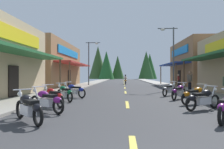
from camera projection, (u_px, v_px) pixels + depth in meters
ground at (125, 86)px, 27.18m from camera, size 9.03×81.18×0.10m
sidewalk_left at (83, 85)px, 27.51m from camera, size 2.67×81.18×0.12m
sidewalk_right at (167, 85)px, 26.86m from camera, size 2.67×81.18×0.12m
centerline_dashes at (124, 84)px, 31.12m from camera, size 0.16×55.74×0.01m
storefront_left_far at (37, 65)px, 25.48m from camera, size 10.29×12.72×5.60m
storefront_right_far at (206, 64)px, 25.42m from camera, size 8.55×10.00×5.85m
streetlamp_left at (91, 57)px, 26.77m from camera, size 1.98×0.30×6.01m
streetlamp_right at (171, 49)px, 19.85m from camera, size 1.98×0.30×6.34m
motorcycle_parked_right_1 at (203, 99)px, 8.42m from camera, size 1.90×1.16×1.04m
motorcycle_parked_right_2 at (195, 95)px, 10.09m from camera, size 1.85×1.25×1.04m
motorcycle_parked_right_3 at (179, 91)px, 12.07m from camera, size 1.38×1.76×1.04m
motorcycle_parked_right_4 at (169, 89)px, 14.07m from camera, size 1.41×1.74×1.04m
motorcycle_parked_left_0 at (29, 107)px, 6.21m from camera, size 1.63×1.54×1.04m
motorcycle_parked_left_1 at (46, 100)px, 7.88m from camera, size 1.87×1.21×1.04m
motorcycle_parked_left_2 at (53, 96)px, 9.37m from camera, size 1.61×1.56×1.04m
motorcycle_parked_left_3 at (65, 93)px, 11.30m from camera, size 1.46×1.70×1.04m
motorcycle_parked_left_4 at (74, 90)px, 13.05m from camera, size 1.90×1.17×1.04m
rider_cruising_lead at (125, 80)px, 31.14m from camera, size 0.60×2.14×1.57m
pedestrian_by_shop at (190, 81)px, 15.76m from camera, size 0.50×0.41×1.80m
pedestrian_browsing at (178, 80)px, 23.87m from camera, size 0.34×0.56×1.61m
treeline_backdrop at (118, 65)px, 70.19m from camera, size 25.08×13.32×12.22m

